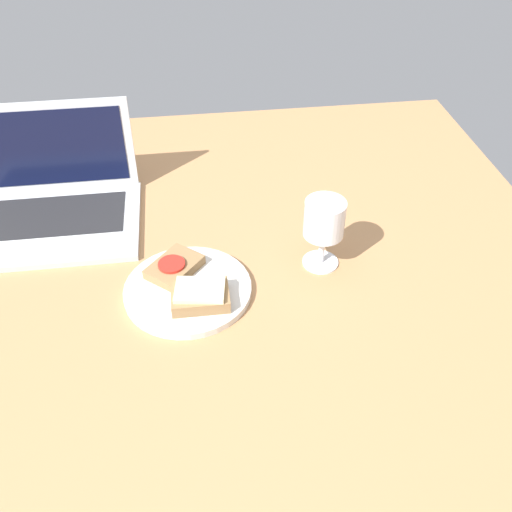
% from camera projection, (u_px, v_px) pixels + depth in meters
% --- Properties ---
extents(wooden_table, '(1.40, 1.40, 0.03)m').
position_uv_depth(wooden_table, '(211.00, 296.00, 1.04)').
color(wooden_table, '#B27F51').
rests_on(wooden_table, ground).
extents(plate, '(0.23, 0.23, 0.01)m').
position_uv_depth(plate, '(188.00, 288.00, 1.02)').
color(plate, silver).
rests_on(plate, wooden_table).
extents(sandwich_with_cheese, '(0.10, 0.07, 0.03)m').
position_uv_depth(sandwich_with_cheese, '(200.00, 295.00, 0.98)').
color(sandwich_with_cheese, '#937047').
rests_on(sandwich_with_cheese, plate).
extents(sandwich_with_tomato, '(0.12, 0.12, 0.02)m').
position_uv_depth(sandwich_with_tomato, '(174.00, 267.00, 1.04)').
color(sandwich_with_tomato, '#937047').
rests_on(sandwich_with_tomato, plate).
extents(wine_glass, '(0.07, 0.07, 0.14)m').
position_uv_depth(wine_glass, '(324.00, 222.00, 1.02)').
color(wine_glass, white).
rests_on(wine_glass, wooden_table).
extents(laptop, '(0.35, 0.28, 0.21)m').
position_uv_depth(laptop, '(52.00, 198.00, 1.18)').
color(laptop, silver).
rests_on(laptop, wooden_table).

